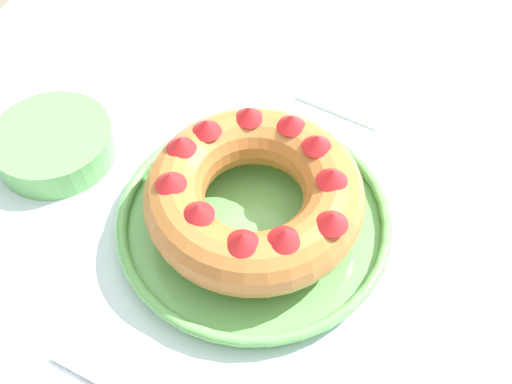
# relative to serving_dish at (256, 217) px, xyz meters

# --- Properties ---
(dining_table) EXTENTS (1.17, 1.07, 0.77)m
(dining_table) POSITION_rel_serving_dish_xyz_m (-0.00, -0.03, -0.11)
(dining_table) COLOR silver
(dining_table) RESTS_ON ground_plane
(serving_dish) EXTENTS (0.29, 0.29, 0.02)m
(serving_dish) POSITION_rel_serving_dish_xyz_m (0.00, 0.00, 0.00)
(serving_dish) COLOR #6BB760
(serving_dish) RESTS_ON dining_table
(bundt_cake) EXTENTS (0.22, 0.22, 0.08)m
(bundt_cake) POSITION_rel_serving_dish_xyz_m (-0.00, 0.00, 0.04)
(bundt_cake) COLOR #C67538
(bundt_cake) RESTS_ON serving_dish
(side_bowl) EXTENTS (0.14, 0.14, 0.04)m
(side_bowl) POSITION_rel_serving_dish_xyz_m (-0.02, 0.25, 0.01)
(side_bowl) COLOR #6BB760
(side_bowl) RESTS_ON dining_table
(napkin) EXTENTS (0.16, 0.12, 0.00)m
(napkin) POSITION_rel_serving_dish_xyz_m (0.27, -0.02, -0.01)
(napkin) COLOR white
(napkin) RESTS_ON dining_table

